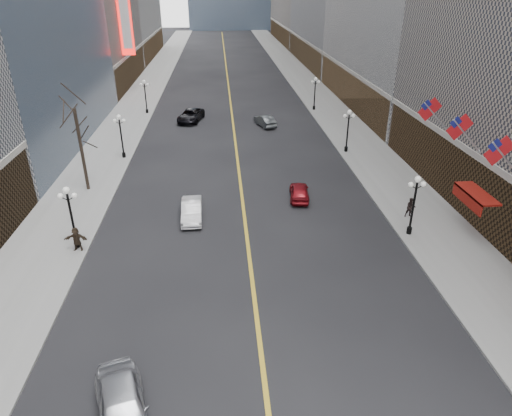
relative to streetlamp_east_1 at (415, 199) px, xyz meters
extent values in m
cube|color=gray|center=(2.20, 40.00, -2.83)|extent=(6.00, 230.00, 0.15)
cube|color=gray|center=(-25.80, 40.00, -2.83)|extent=(6.00, 230.00, 0.15)
cube|color=gold|center=(-11.80, 50.00, -2.89)|extent=(0.25, 200.00, 0.02)
cube|color=brown|center=(6.60, -1.00, -0.30)|extent=(2.80, 41.00, 5.00)
cube|color=brown|center=(6.60, 38.00, -0.30)|extent=(2.80, 35.00, 5.00)
cube|color=brown|center=(6.60, 76.00, -0.30)|extent=(2.80, 39.00, 5.00)
cube|color=brown|center=(6.60, 119.00, -0.30)|extent=(2.80, 45.00, 5.00)
cube|color=brown|center=(-30.20, 57.00, -0.30)|extent=(2.80, 29.00, 5.00)
cube|color=brown|center=(-30.20, 91.00, -0.30)|extent=(2.80, 37.00, 5.00)
cylinder|color=black|center=(0.00, 0.00, -2.50)|extent=(0.36, 0.36, 0.50)
cylinder|color=black|center=(0.00, 0.00, -0.75)|extent=(0.16, 0.16, 4.00)
sphere|color=white|center=(0.00, 0.00, 1.55)|extent=(0.44, 0.44, 0.44)
sphere|color=white|center=(-0.45, 0.00, 1.15)|extent=(0.36, 0.36, 0.36)
sphere|color=white|center=(0.45, 0.00, 1.15)|extent=(0.36, 0.36, 0.36)
cylinder|color=black|center=(0.00, 18.00, -2.50)|extent=(0.36, 0.36, 0.50)
cylinder|color=black|center=(0.00, 18.00, -0.75)|extent=(0.16, 0.16, 4.00)
sphere|color=white|center=(0.00, 18.00, 1.55)|extent=(0.44, 0.44, 0.44)
sphere|color=white|center=(-0.45, 18.00, 1.15)|extent=(0.36, 0.36, 0.36)
sphere|color=white|center=(0.45, 18.00, 1.15)|extent=(0.36, 0.36, 0.36)
cylinder|color=black|center=(0.00, 36.00, -2.50)|extent=(0.36, 0.36, 0.50)
cylinder|color=black|center=(0.00, 36.00, -0.75)|extent=(0.16, 0.16, 4.00)
sphere|color=white|center=(0.00, 36.00, 1.55)|extent=(0.44, 0.44, 0.44)
sphere|color=white|center=(-0.45, 36.00, 1.15)|extent=(0.36, 0.36, 0.36)
sphere|color=white|center=(0.45, 36.00, 1.15)|extent=(0.36, 0.36, 0.36)
cylinder|color=black|center=(-23.60, 0.00, -2.50)|extent=(0.36, 0.36, 0.50)
cylinder|color=black|center=(-23.60, 0.00, -0.75)|extent=(0.16, 0.16, 4.00)
sphere|color=white|center=(-23.60, 0.00, 1.55)|extent=(0.44, 0.44, 0.44)
sphere|color=white|center=(-24.05, 0.00, 1.15)|extent=(0.36, 0.36, 0.36)
sphere|color=white|center=(-23.15, 0.00, 1.15)|extent=(0.36, 0.36, 0.36)
cylinder|color=black|center=(-23.60, 18.00, -2.50)|extent=(0.36, 0.36, 0.50)
cylinder|color=black|center=(-23.60, 18.00, -0.75)|extent=(0.16, 0.16, 4.00)
sphere|color=white|center=(-23.60, 18.00, 1.55)|extent=(0.44, 0.44, 0.44)
sphere|color=white|center=(-24.05, 18.00, 1.15)|extent=(0.36, 0.36, 0.36)
sphere|color=white|center=(-23.15, 18.00, 1.15)|extent=(0.36, 0.36, 0.36)
cylinder|color=black|center=(-23.60, 36.00, -2.50)|extent=(0.36, 0.36, 0.50)
cylinder|color=black|center=(-23.60, 36.00, -0.75)|extent=(0.16, 0.16, 4.00)
sphere|color=white|center=(-23.60, 36.00, 1.55)|extent=(0.44, 0.44, 0.44)
sphere|color=white|center=(-24.05, 36.00, 1.15)|extent=(0.36, 0.36, 0.36)
sphere|color=white|center=(-23.15, 36.00, 1.15)|extent=(0.36, 0.36, 0.36)
cylinder|color=#B2B2B7|center=(4.00, -3.00, 3.90)|extent=(2.49, 0.12, 2.49)
cube|color=red|center=(3.35, -3.00, 4.55)|extent=(1.94, 0.04, 1.94)
cube|color=navy|center=(3.00, -3.00, 4.90)|extent=(0.88, 0.06, 0.88)
cylinder|color=#B2B2B7|center=(4.00, 2.00, 3.90)|extent=(2.49, 0.12, 2.49)
cube|color=red|center=(3.35, 2.00, 4.55)|extent=(1.94, 0.04, 1.94)
cube|color=navy|center=(3.00, 2.00, 4.90)|extent=(0.88, 0.06, 0.88)
cylinder|color=#B2B2B7|center=(4.00, 7.00, 3.90)|extent=(2.49, 0.12, 2.49)
cube|color=red|center=(3.35, 7.00, 4.55)|extent=(1.94, 0.04, 1.94)
cube|color=navy|center=(3.00, 7.00, 4.90)|extent=(0.88, 0.06, 0.88)
cube|color=maroon|center=(4.50, 0.00, 0.30)|extent=(1.40, 4.00, 0.15)
cube|color=maroon|center=(3.85, 0.00, -0.10)|extent=(0.10, 4.00, 0.90)
cube|color=red|center=(-27.70, 50.00, 9.10)|extent=(2.00, 0.50, 12.00)
cube|color=white|center=(-27.65, 50.00, 9.10)|extent=(1.40, 0.55, 10.00)
cylinder|color=#2D231C|center=(-25.30, 10.00, 0.85)|extent=(0.28, 0.28, 7.20)
imported|color=#B3B5BB|center=(-17.88, -14.39, -2.04)|extent=(3.45, 5.43, 1.72)
imported|color=silver|center=(-15.89, 3.87, -2.18)|extent=(1.64, 4.39, 1.43)
imported|color=black|center=(-17.31, 31.72, -2.12)|extent=(3.80, 6.08, 1.57)
imported|color=maroon|center=(-6.96, 6.82, -2.23)|extent=(2.04, 4.10, 1.34)
imported|color=#464B4D|center=(-7.76, 28.71, -2.20)|extent=(2.73, 4.50, 1.40)
imported|color=black|center=(1.03, 2.55, -1.95)|extent=(0.78, 0.44, 1.59)
imported|color=#2C2318|center=(-23.42, -0.42, -1.89)|extent=(1.63, 0.63, 1.71)
camera|label=1|loc=(-13.40, -27.96, 13.74)|focal=32.00mm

